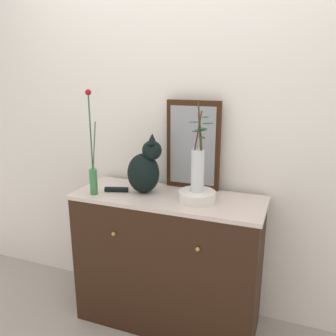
{
  "coord_description": "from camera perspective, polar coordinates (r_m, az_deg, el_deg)",
  "views": [
    {
      "loc": [
        0.72,
        -1.9,
        1.64
      ],
      "look_at": [
        0.0,
        0.0,
        1.08
      ],
      "focal_mm": 37.26,
      "sensor_mm": 36.0,
      "label": 1
    }
  ],
  "objects": [
    {
      "name": "ground_plane",
      "position": [
        2.61,
        0.0,
        -23.4
      ],
      "size": [
        6.0,
        6.0,
        0.0
      ],
      "primitive_type": "plane",
      "color": "#A39C95"
    },
    {
      "name": "cat_sitting",
      "position": [
        2.19,
        -3.84,
        -0.14
      ],
      "size": [
        0.37,
        0.22,
        0.38
      ],
      "color": "black",
      "rests_on": "sideboard"
    },
    {
      "name": "vase_slim_green",
      "position": [
        2.2,
        -12.2,
        -0.24
      ],
      "size": [
        0.06,
        0.05,
        0.65
      ],
      "color": "#387C40",
      "rests_on": "sideboard"
    },
    {
      "name": "sideboard",
      "position": [
        2.36,
        -0.0,
        -14.87
      ],
      "size": [
        1.19,
        0.47,
        0.9
      ],
      "color": "black",
      "rests_on": "ground_plane"
    },
    {
      "name": "vase_glass_clear",
      "position": [
        2.03,
        4.9,
        0.19
      ],
      "size": [
        0.17,
        0.16,
        0.52
      ],
      "color": "silver",
      "rests_on": "bowl_porcelain"
    },
    {
      "name": "bowl_porcelain",
      "position": [
        2.08,
        4.75,
        -4.59
      ],
      "size": [
        0.22,
        0.22,
        0.06
      ],
      "primitive_type": "cylinder",
      "color": "white",
      "rests_on": "sideboard"
    },
    {
      "name": "mirror_leaning",
      "position": [
        2.24,
        4.11,
        3.69
      ],
      "size": [
        0.35,
        0.03,
        0.57
      ],
      "color": "#351D0D",
      "rests_on": "sideboard"
    },
    {
      "name": "wall_back",
      "position": [
        2.34,
        2.64,
        7.15
      ],
      "size": [
        4.4,
        0.08,
        2.6
      ],
      "primitive_type": "cube",
      "color": "white",
      "rests_on": "ground_plane"
    }
  ]
}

